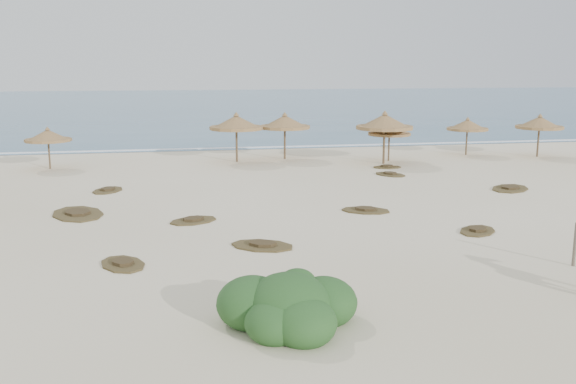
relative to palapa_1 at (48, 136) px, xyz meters
The scene contains 22 objects.
ground 22.71m from the palapa_1, 56.38° to the right, with size 160.00×160.00×0.00m, color beige.
ocean 57.57m from the palapa_1, 77.42° to the left, with size 200.00×100.00×0.01m, color #29597B.
foam_line 14.55m from the palapa_1, 29.73° to the left, with size 70.00×0.60×0.01m, color white.
palapa_1 is the anchor object (origin of this frame).
palapa_2 10.96m from the palapa_1, ahead, with size 4.10×4.10×3.09m.
palapa_3 14.12m from the palapa_1, ahead, with size 4.05×4.05×3.00m.
palapa_4 20.30m from the palapa_1, ahead, with size 3.23×3.23×2.48m.
palapa_5 19.72m from the palapa_1, ahead, with size 4.53×4.53×3.22m.
palapa_6 26.27m from the palapa_1, ahead, with size 3.48×3.48×2.53m.
palapa_7 30.49m from the palapa_1, ahead, with size 3.16×3.16×2.82m.
fence_post_near 28.84m from the palapa_1, 49.15° to the right, with size 0.10×0.10×1.35m, color #625849.
bush 26.55m from the palapa_1, 68.91° to the right, with size 3.36×2.96×1.50m.
scrub_1 12.70m from the palapa_1, 75.55° to the right, with size 2.82×3.48×0.16m.
scrub_2 16.22m from the palapa_1, 61.42° to the right, with size 2.29×1.98×0.16m.
scrub_3 20.24m from the palapa_1, 42.70° to the right, with size 2.37×2.00×0.16m.
scrub_4 25.10m from the palapa_1, 44.55° to the right, with size 2.11×2.13×0.16m.
scrub_5 25.42m from the palapa_1, 24.24° to the right, with size 2.89×2.88×0.16m.
scrub_6 8.53m from the palapa_1, 62.20° to the right, with size 1.89×2.25×0.16m.
scrub_7 19.60m from the palapa_1, 16.56° to the right, with size 2.01×2.22×0.16m.
scrub_9 20.65m from the palapa_1, 61.37° to the right, with size 2.59×2.28×0.16m.
scrub_10 19.68m from the palapa_1, ahead, with size 1.75×1.20×0.16m.
scrub_11 20.11m from the palapa_1, 74.38° to the right, with size 1.87×2.23×0.16m.
Camera 1 is at (-5.53, -19.71, 6.06)m, focal length 40.00 mm.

